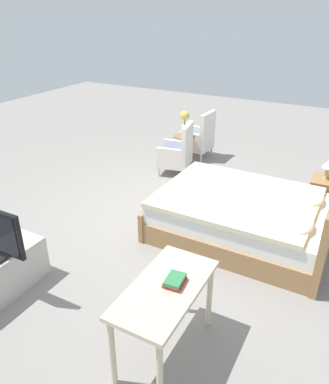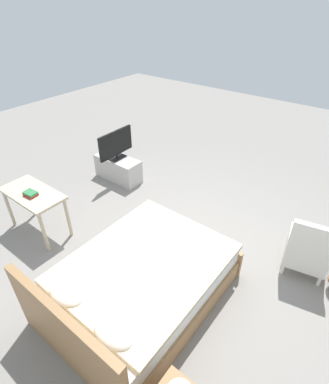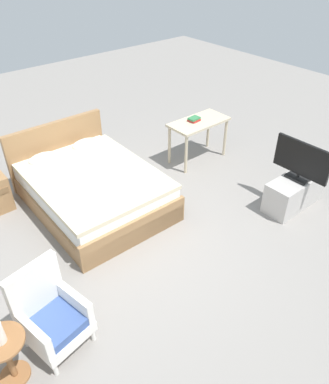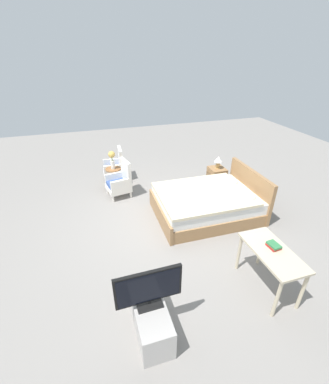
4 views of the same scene
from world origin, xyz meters
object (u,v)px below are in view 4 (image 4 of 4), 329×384
Objects in this scene: tv_flatscreen at (149,288)px; vanity_desk at (272,257)px; tv_stand at (150,316)px; flower_vase at (112,158)px; nightstand at (216,177)px; armchair_by_window_left at (115,167)px; book_stack at (274,246)px; side_table at (114,176)px; table_lamp at (218,161)px; bed at (208,203)px; armchair_by_window_right at (120,182)px.

vanity_desk is at bearing 94.20° from tv_flatscreen.
tv_stand is at bearing -179.28° from tv_flatscreen.
flower_vase reaches higher than nightstand.
nightstand is (1.25, 2.53, -0.10)m from armchair_by_window_left.
tv_stand is 0.92× the size of vanity_desk.
book_stack is at bearing 95.95° from tv_stand.
side_table is (0.48, -0.10, -0.03)m from armchair_by_window_left.
tv_stand is (3.42, -2.72, -0.04)m from nightstand.
armchair_by_window_left is 1.69× the size of nightstand.
armchair_by_window_left is at bearing 177.59° from tv_stand.
flower_vase reaches higher than table_lamp.
nightstand is (0.77, 2.63, -0.08)m from side_table.
side_table reaches higher than tv_stand.
tv_flatscreen reaches higher than vanity_desk.
bed reaches higher than armchair_by_window_left.
armchair_by_window_right is (-1.45, -1.72, 0.08)m from bed.
book_stack is at bearing 26.39° from armchair_by_window_right.
vanity_desk is (4.05, 1.79, 0.28)m from side_table.
flower_vase reaches higher than armchair_by_window_left.
table_lamp is at bearing 166.24° from book_stack.
armchair_by_window_left is 0.49m from side_table.
side_table is at bearing -106.35° from table_lamp.
table_lamp is at bearing 141.44° from tv_flatscreen.
side_table is at bearing -106.36° from nightstand.
book_stack is at bearing 0.54° from bed.
side_table is at bearing -155.17° from book_stack.
nightstand is at bearing 145.14° from bed.
armchair_by_window_left is 0.96× the size of tv_stand.
tv_flatscreen is (4.19, -0.09, -0.08)m from flower_vase.
side_table is at bearing 178.72° from tv_flatscreen.
armchair_by_window_left is 0.88× the size of vanity_desk.
bed reaches higher than vanity_desk.
table_lamp is at bearing 165.64° from vanity_desk.
tv_flatscreen is (4.19, -0.09, 0.42)m from side_table.
table_lamp is at bearing 73.65° from side_table.
table_lamp is 4.37m from tv_flatscreen.
tv_stand is at bearing -1.28° from side_table.
nightstand is at bearing 83.28° from armchair_by_window_right.
bed reaches higher than nightstand.
book_stack is (4.47, 1.74, 0.39)m from armchair_by_window_left.
bed is 2.12× the size of vanity_desk.
vanity_desk is (3.28, -0.84, -0.14)m from table_lamp.
vanity_desk reaches higher than side_table.
armchair_by_window_right reaches higher than vanity_desk.
book_stack is (-0.07, 0.05, 0.14)m from vanity_desk.
armchair_by_window_left is at bearing 179.94° from armchair_by_window_right.
bed is 2.11m from book_stack.
bed is at bearing -179.46° from book_stack.
tv_stand is at bearing -2.41° from armchair_by_window_left.
flower_vase is 4.39m from book_stack.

